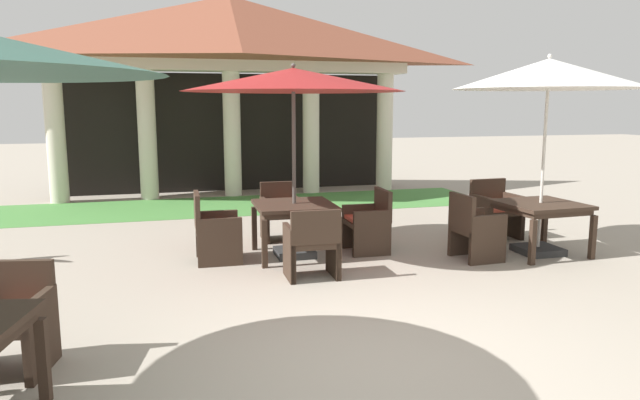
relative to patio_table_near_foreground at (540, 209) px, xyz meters
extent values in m
plane|color=#9E9384|center=(-3.44, -2.71, -0.62)|extent=(60.00, 60.00, 0.00)
cylinder|color=beige|center=(-7.10, 6.40, 0.76)|extent=(0.39, 0.39, 2.77)
cylinder|color=beige|center=(-5.27, 6.40, 0.76)|extent=(0.39, 0.39, 2.77)
cylinder|color=beige|center=(-3.44, 6.40, 0.76)|extent=(0.39, 0.39, 2.77)
cylinder|color=beige|center=(-1.61, 6.40, 0.76)|extent=(0.39, 0.39, 2.77)
cylinder|color=beige|center=(0.23, 6.40, 0.76)|extent=(0.39, 0.39, 2.77)
cube|color=beige|center=(-3.44, 6.40, 2.26)|extent=(8.12, 0.70, 0.24)
pyramid|color=brown|center=(-3.44, 6.40, 3.07)|extent=(8.52, 2.79, 1.37)
cube|color=black|center=(-3.44, 7.30, 0.76)|extent=(7.92, 0.16, 2.77)
cube|color=#47843D|center=(-3.44, 5.02, -0.62)|extent=(10.32, 2.45, 0.01)
cube|color=#38281E|center=(0.00, 0.00, 0.07)|extent=(1.07, 1.07, 0.05)
cube|color=#38281E|center=(0.00, 0.00, 0.01)|extent=(0.99, 0.99, 0.07)
cube|color=#38281E|center=(-0.46, -0.50, -0.33)|extent=(0.07, 0.07, 0.59)
cube|color=#38281E|center=(0.50, -0.46, -0.33)|extent=(0.07, 0.07, 0.59)
cube|color=#38281E|center=(-0.50, 0.46, -0.33)|extent=(0.07, 0.07, 0.59)
cube|color=#38281E|center=(0.46, 0.50, -0.33)|extent=(0.07, 0.07, 0.59)
cube|color=#2D2D2D|center=(0.00, 0.00, -0.58)|extent=(0.55, 0.55, 0.09)
cylinder|color=beige|center=(0.00, 0.00, 0.58)|extent=(0.04, 0.04, 2.41)
cone|color=white|center=(0.00, 0.00, 1.82)|extent=(2.51, 2.51, 0.40)
sphere|color=beige|center=(0.00, 0.00, 2.05)|extent=(0.06, 0.06, 0.06)
cube|color=#38281E|center=(-0.05, 1.00, -0.21)|extent=(0.64, 0.60, 0.07)
cube|color=#C64C38|center=(-0.05, 1.00, -0.15)|extent=(0.59, 0.55, 0.05)
cube|color=#38281E|center=(-0.06, 1.26, 0.05)|extent=(0.62, 0.09, 0.44)
cube|color=#38281E|center=(0.24, 1.01, -0.29)|extent=(0.09, 0.57, 0.67)
cube|color=#38281E|center=(-0.34, 0.98, -0.29)|extent=(0.09, 0.57, 0.67)
cube|color=#38281E|center=(0.24, 0.75, -0.43)|extent=(0.06, 0.06, 0.38)
cube|color=#38281E|center=(-0.31, 0.73, -0.43)|extent=(0.06, 0.06, 0.38)
cube|color=#38281E|center=(0.22, 1.26, -0.43)|extent=(0.06, 0.06, 0.38)
cube|color=#38281E|center=(-0.34, 1.24, -0.43)|extent=(0.06, 0.06, 0.38)
cube|color=#38281E|center=(-1.00, -0.05, -0.23)|extent=(0.55, 0.59, 0.07)
cube|color=#C64C38|center=(-1.00, -0.05, -0.17)|extent=(0.51, 0.54, 0.05)
cube|color=#38281E|center=(-1.24, -0.06, 0.03)|extent=(0.09, 0.57, 0.46)
cube|color=#38281E|center=(-1.01, 0.21, -0.30)|extent=(0.53, 0.08, 0.64)
cube|color=#38281E|center=(-0.98, -0.31, -0.30)|extent=(0.53, 0.08, 0.64)
cube|color=#38281E|center=(-0.77, 0.22, -0.45)|extent=(0.06, 0.06, 0.36)
cube|color=#38281E|center=(-0.75, -0.29, -0.45)|extent=(0.06, 0.06, 0.36)
cube|color=#38281E|center=(-1.24, 0.19, -0.45)|extent=(0.06, 0.06, 0.36)
cube|color=#38281E|center=(-1.22, -0.31, -0.45)|extent=(0.06, 0.06, 0.36)
cube|color=#38281E|center=(-3.30, 0.75, 0.08)|extent=(1.06, 1.06, 0.05)
cube|color=#38281E|center=(-3.30, 0.75, 0.03)|extent=(0.98, 0.98, 0.06)
cube|color=#38281E|center=(-3.80, 0.28, -0.31)|extent=(0.07, 0.07, 0.62)
cube|color=#38281E|center=(-2.83, 0.26, -0.31)|extent=(0.07, 0.07, 0.62)
cube|color=#38281E|center=(-3.77, 1.24, -0.31)|extent=(0.07, 0.07, 0.62)
cube|color=#38281E|center=(-2.81, 1.22, -0.31)|extent=(0.07, 0.07, 0.62)
cube|color=#2D2D2D|center=(-3.30, 0.75, -0.57)|extent=(0.51, 0.51, 0.10)
cylinder|color=#4C4742|center=(-3.30, 0.75, 0.54)|extent=(0.05, 0.05, 2.33)
cone|color=maroon|center=(-3.30, 0.75, 1.74)|extent=(2.92, 2.92, 0.30)
sphere|color=#4C4742|center=(-3.30, 0.75, 1.92)|extent=(0.06, 0.06, 0.06)
cube|color=#38281E|center=(-4.32, 0.78, -0.21)|extent=(0.58, 0.61, 0.07)
cube|color=#C64C38|center=(-4.32, 0.78, -0.15)|extent=(0.54, 0.56, 0.05)
cube|color=#38281E|center=(-4.59, 0.78, 0.06)|extent=(0.07, 0.59, 0.47)
cube|color=#38281E|center=(-4.32, 1.05, -0.31)|extent=(0.57, 0.07, 0.63)
cube|color=#38281E|center=(-4.33, 0.50, -0.31)|extent=(0.57, 0.07, 0.63)
cube|color=#38281E|center=(-4.06, 1.04, -0.44)|extent=(0.06, 0.06, 0.38)
cube|color=#38281E|center=(-4.07, 0.50, -0.44)|extent=(0.06, 0.06, 0.38)
cube|color=#38281E|center=(-4.57, 1.05, -0.44)|extent=(0.06, 0.06, 0.38)
cube|color=#38281E|center=(-4.59, 0.51, -0.44)|extent=(0.06, 0.06, 0.38)
cube|color=#38281E|center=(-3.28, 1.77, -0.23)|extent=(0.57, 0.57, 0.07)
cube|color=#C64C38|center=(-3.28, 1.77, -0.17)|extent=(0.52, 0.53, 0.05)
cube|color=#38281E|center=(-3.27, 2.03, 0.02)|extent=(0.55, 0.07, 0.43)
cube|color=#38281E|center=(-3.02, 1.76, -0.30)|extent=(0.07, 0.56, 0.64)
cube|color=#38281E|center=(-3.53, 1.78, -0.30)|extent=(0.07, 0.56, 0.64)
cube|color=#38281E|center=(-3.04, 1.51, -0.44)|extent=(0.06, 0.06, 0.36)
cube|color=#38281E|center=(-3.53, 1.53, -0.44)|extent=(0.06, 0.06, 0.36)
cube|color=#38281E|center=(-3.02, 2.02, -0.44)|extent=(0.06, 0.06, 0.36)
cube|color=#38281E|center=(-3.52, 2.03, -0.44)|extent=(0.06, 0.06, 0.36)
cube|color=#38281E|center=(-3.33, -0.27, -0.20)|extent=(0.60, 0.51, 0.07)
cube|color=#C64C38|center=(-3.33, -0.27, -0.14)|extent=(0.55, 0.47, 0.05)
cube|color=#38281E|center=(-3.33, -0.50, 0.03)|extent=(0.59, 0.07, 0.40)
cube|color=#38281E|center=(-3.60, -0.26, -0.31)|extent=(0.07, 0.50, 0.64)
cube|color=#38281E|center=(-3.05, -0.28, -0.31)|extent=(0.07, 0.50, 0.64)
cube|color=#38281E|center=(-3.59, -0.04, -0.43)|extent=(0.06, 0.06, 0.39)
cube|color=#38281E|center=(-3.06, -0.06, -0.43)|extent=(0.06, 0.06, 0.39)
cube|color=#38281E|center=(-3.60, -0.49, -0.43)|extent=(0.06, 0.06, 0.39)
cube|color=#38281E|center=(-3.07, -0.50, -0.43)|extent=(0.06, 0.06, 0.39)
cube|color=#38281E|center=(-2.28, 0.72, -0.21)|extent=(0.55, 0.60, 0.07)
cube|color=#C64C38|center=(-2.28, 0.72, -0.15)|extent=(0.50, 0.55, 0.05)
cube|color=#38281E|center=(-2.04, 0.72, 0.04)|extent=(0.07, 0.58, 0.43)
cube|color=#38281E|center=(-2.29, 0.45, -0.31)|extent=(0.53, 0.07, 0.63)
cube|color=#38281E|center=(-2.27, 1.00, -0.31)|extent=(0.53, 0.07, 0.63)
cube|color=#38281E|center=(-2.53, 0.47, -0.44)|extent=(0.06, 0.06, 0.38)
cube|color=#38281E|center=(-2.51, 0.99, -0.44)|extent=(0.06, 0.06, 0.38)
cube|color=#38281E|center=(-2.05, 0.46, -0.44)|extent=(0.06, 0.06, 0.38)
cube|color=#38281E|center=(-2.04, 0.98, -0.44)|extent=(0.06, 0.06, 0.38)
cube|color=#38281E|center=(-5.86, -2.65, -0.32)|extent=(0.08, 0.08, 0.60)
cube|color=#38281E|center=(-6.22, -2.09, -0.22)|extent=(0.69, 0.66, 0.07)
cube|color=#C64C38|center=(-6.22, -2.09, -0.16)|extent=(0.64, 0.61, 0.05)
cube|color=#38281E|center=(-6.17, -1.84, 0.01)|extent=(0.59, 0.18, 0.39)
cube|color=#38281E|center=(-5.95, -2.14, -0.32)|extent=(0.17, 0.55, 0.62)
cube|color=#38281E|center=(-6.01, -2.38, -0.44)|extent=(0.07, 0.07, 0.37)
cube|color=#38281E|center=(-5.91, -1.90, -0.44)|extent=(0.07, 0.07, 0.37)
camera|label=1|loc=(-5.02, -6.81, 1.42)|focal=32.75mm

